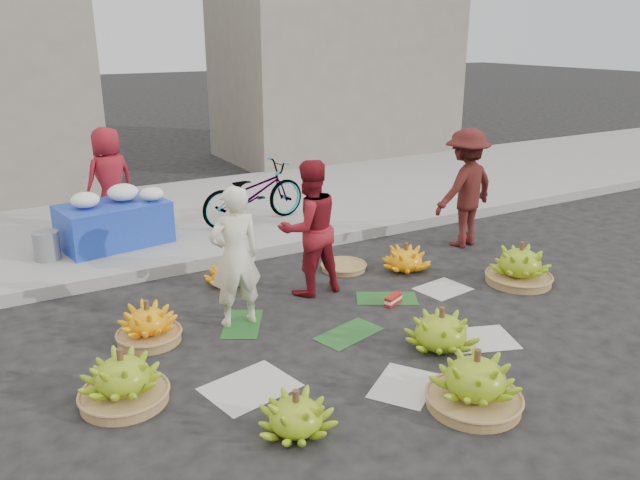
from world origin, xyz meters
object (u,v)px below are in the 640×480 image
vendor_cream (235,257)px  banana_bunch_0 (123,379)px  bicycle (253,193)px  banana_bunch_4 (520,265)px  flower_table (114,221)px

vendor_cream → banana_bunch_0: bearing=35.7°
vendor_cream → bicycle: bearing=-114.6°
banana_bunch_4 → vendor_cream: 3.30m
banana_bunch_0 → bicycle: (2.70, 3.58, 0.35)m
banana_bunch_4 → bicycle: 3.82m
banana_bunch_4 → flower_table: flower_table is taller
banana_bunch_0 → vendor_cream: 1.63m
banana_bunch_4 → flower_table: bearing=138.5°
vendor_cream → bicycle: 3.07m
vendor_cream → flower_table: (-0.56, 2.71, -0.27)m
banana_bunch_4 → vendor_cream: bearing=168.9°
banana_bunch_0 → vendor_cream: size_ratio=0.52×
banana_bunch_0 → flower_table: flower_table is taller
banana_bunch_0 → bicycle: bicycle is taller
banana_bunch_0 → banana_bunch_4: banana_bunch_4 is taller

